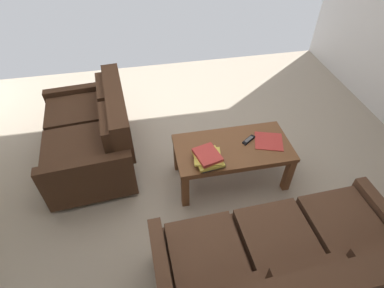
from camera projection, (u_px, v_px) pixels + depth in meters
The scene contains 7 objects.
ground_plane at pixel (184, 174), 3.35m from camera, with size 5.51×4.87×0.01m, color tan.
sofa_main at pixel (285, 267), 2.23m from camera, with size 1.89×0.94×0.80m.
loveseat_near at pixel (93, 134), 3.27m from camera, with size 0.98×1.41×0.85m.
coffee_table at pixel (233, 152), 3.03m from camera, with size 1.14×0.58×0.47m.
book_stack at pixel (208, 158), 2.80m from camera, with size 0.29×0.30×0.10m.
tv_remote at pixel (249, 140), 3.04m from camera, with size 0.16×0.13×0.02m.
loose_magazine at pixel (269, 141), 3.03m from camera, with size 0.26×0.27×0.01m, color #C63833.
Camera 1 is at (0.33, 2.18, 2.54)m, focal length 28.53 mm.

